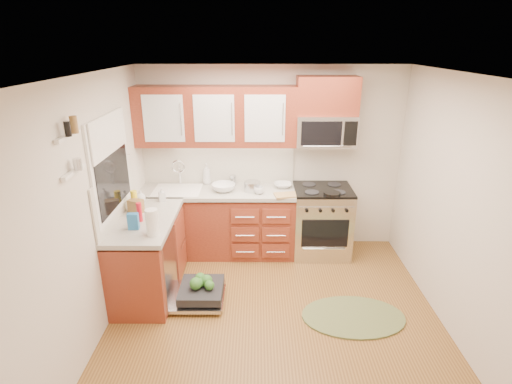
{
  "coord_description": "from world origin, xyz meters",
  "views": [
    {
      "loc": [
        -0.19,
        -3.51,
        2.77
      ],
      "look_at": [
        -0.21,
        0.85,
        1.12
      ],
      "focal_mm": 28.0,
      "sensor_mm": 36.0,
      "label": 1
    }
  ],
  "objects_px": {
    "dishwasher": "(198,293)",
    "paper_towel_roll": "(152,222)",
    "range": "(321,221)",
    "sink": "(178,199)",
    "stock_pot": "(252,186)",
    "cup": "(259,190)",
    "cutting_board": "(287,195)",
    "rug": "(353,317)",
    "upper_cabinets": "(216,116)",
    "skillet": "(332,194)",
    "microwave": "(325,130)",
    "bowl_a": "(283,185)",
    "bowl_b": "(223,187)"
  },
  "relations": [
    {
      "from": "sink",
      "to": "bowl_b",
      "type": "xyz_separation_m",
      "value": [
        0.61,
        -0.02,
        0.17
      ]
    },
    {
      "from": "dishwasher",
      "to": "skillet",
      "type": "distance_m",
      "value": 2.03
    },
    {
      "from": "range",
      "to": "sink",
      "type": "bearing_deg",
      "value": -179.7
    },
    {
      "from": "bowl_b",
      "to": "upper_cabinets",
      "type": "bearing_deg",
      "value": 117.09
    },
    {
      "from": "microwave",
      "to": "stock_pot",
      "type": "bearing_deg",
      "value": -170.86
    },
    {
      "from": "paper_towel_roll",
      "to": "bowl_a",
      "type": "relative_size",
      "value": 1.18
    },
    {
      "from": "upper_cabinets",
      "to": "bowl_b",
      "type": "distance_m",
      "value": 0.92
    },
    {
      "from": "skillet",
      "to": "paper_towel_roll",
      "type": "xyz_separation_m",
      "value": [
        -2.0,
        -1.05,
        0.09
      ]
    },
    {
      "from": "rug",
      "to": "bowl_a",
      "type": "height_order",
      "value": "bowl_a"
    },
    {
      "from": "sink",
      "to": "cutting_board",
      "type": "xyz_separation_m",
      "value": [
        1.43,
        -0.2,
        0.14
      ]
    },
    {
      "from": "dishwasher",
      "to": "upper_cabinets",
      "type": "bearing_deg",
      "value": 83.96
    },
    {
      "from": "cutting_board",
      "to": "rug",
      "type": "bearing_deg",
      "value": -61.47
    },
    {
      "from": "dishwasher",
      "to": "stock_pot",
      "type": "relative_size",
      "value": 3.23
    },
    {
      "from": "rug",
      "to": "upper_cabinets",
      "type": "bearing_deg",
      "value": 134.97
    },
    {
      "from": "range",
      "to": "rug",
      "type": "xyz_separation_m",
      "value": [
        0.16,
        -1.42,
        -0.46
      ]
    },
    {
      "from": "rug",
      "to": "skillet",
      "type": "xyz_separation_m",
      "value": [
        -0.09,
        1.17,
        0.96
      ]
    },
    {
      "from": "bowl_a",
      "to": "paper_towel_roll",
      "type": "bearing_deg",
      "value": -134.71
    },
    {
      "from": "bowl_a",
      "to": "bowl_b",
      "type": "xyz_separation_m",
      "value": [
        -0.79,
        -0.14,
        0.02
      ]
    },
    {
      "from": "sink",
      "to": "rug",
      "type": "height_order",
      "value": "sink"
    },
    {
      "from": "range",
      "to": "bowl_a",
      "type": "distance_m",
      "value": 0.72
    },
    {
      "from": "upper_cabinets",
      "to": "stock_pot",
      "type": "relative_size",
      "value": 9.47
    },
    {
      "from": "cup",
      "to": "upper_cabinets",
      "type": "bearing_deg",
      "value": 153.1
    },
    {
      "from": "stock_pot",
      "to": "range",
      "type": "bearing_deg",
      "value": 1.9
    },
    {
      "from": "sink",
      "to": "stock_pot",
      "type": "distance_m",
      "value": 1.01
    },
    {
      "from": "rug",
      "to": "bowl_b",
      "type": "xyz_separation_m",
      "value": [
        -1.47,
        1.39,
        0.96
      ]
    },
    {
      "from": "sink",
      "to": "cutting_board",
      "type": "relative_size",
      "value": 2.06
    },
    {
      "from": "dishwasher",
      "to": "bowl_b",
      "type": "xyz_separation_m",
      "value": [
        0.22,
        1.1,
        0.87
      ]
    },
    {
      "from": "rug",
      "to": "skillet",
      "type": "relative_size",
      "value": 5.22
    },
    {
      "from": "sink",
      "to": "bowl_a",
      "type": "relative_size",
      "value": 2.66
    },
    {
      "from": "sink",
      "to": "paper_towel_roll",
      "type": "height_order",
      "value": "paper_towel_roll"
    },
    {
      "from": "upper_cabinets",
      "to": "bowl_b",
      "type": "xyz_separation_m",
      "value": [
        0.09,
        -0.17,
        -0.9
      ]
    },
    {
      "from": "sink",
      "to": "bowl_a",
      "type": "xyz_separation_m",
      "value": [
        1.4,
        0.12,
        0.15
      ]
    },
    {
      "from": "dishwasher",
      "to": "range",
      "type": "bearing_deg",
      "value": 36.27
    },
    {
      "from": "skillet",
      "to": "cup",
      "type": "distance_m",
      "value": 0.92
    },
    {
      "from": "upper_cabinets",
      "to": "range",
      "type": "height_order",
      "value": "upper_cabinets"
    },
    {
      "from": "upper_cabinets",
      "to": "cutting_board",
      "type": "height_order",
      "value": "upper_cabinets"
    },
    {
      "from": "bowl_b",
      "to": "cup",
      "type": "xyz_separation_m",
      "value": [
        0.47,
        -0.11,
        0.0
      ]
    },
    {
      "from": "upper_cabinets",
      "to": "paper_towel_roll",
      "type": "xyz_separation_m",
      "value": [
        -0.52,
        -1.45,
        -0.81
      ]
    },
    {
      "from": "dishwasher",
      "to": "cutting_board",
      "type": "bearing_deg",
      "value": 41.5
    },
    {
      "from": "stock_pot",
      "to": "cup",
      "type": "bearing_deg",
      "value": -49.62
    },
    {
      "from": "microwave",
      "to": "skillet",
      "type": "relative_size",
      "value": 3.6
    },
    {
      "from": "upper_cabinets",
      "to": "paper_towel_roll",
      "type": "height_order",
      "value": "upper_cabinets"
    },
    {
      "from": "upper_cabinets",
      "to": "sink",
      "type": "bearing_deg",
      "value": -163.55
    },
    {
      "from": "paper_towel_roll",
      "to": "stock_pot",
      "type": "bearing_deg",
      "value": 52.03
    },
    {
      "from": "skillet",
      "to": "bowl_a",
      "type": "relative_size",
      "value": 0.9
    },
    {
      "from": "upper_cabinets",
      "to": "cutting_board",
      "type": "xyz_separation_m",
      "value": [
        0.91,
        -0.35,
        -0.94
      ]
    },
    {
      "from": "range",
      "to": "sink",
      "type": "distance_m",
      "value": 1.96
    },
    {
      "from": "range",
      "to": "paper_towel_roll",
      "type": "relative_size",
      "value": 3.45
    },
    {
      "from": "dishwasher",
      "to": "paper_towel_roll",
      "type": "bearing_deg",
      "value": -156.35
    },
    {
      "from": "sink",
      "to": "skillet",
      "type": "xyz_separation_m",
      "value": [
        2.0,
        -0.24,
        0.17
      ]
    }
  ]
}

